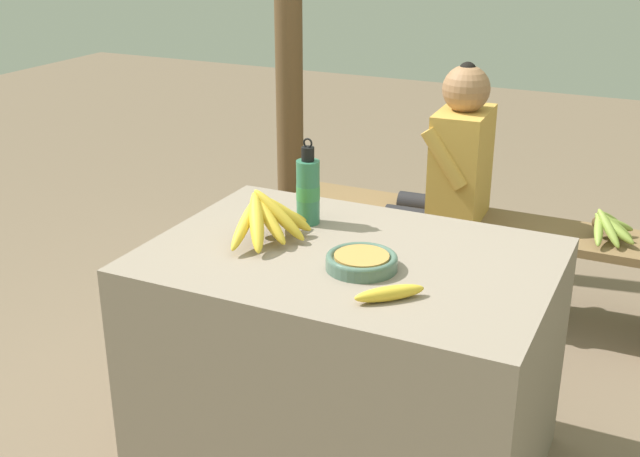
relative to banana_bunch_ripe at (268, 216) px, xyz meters
The scene contains 9 objects.
market_counter 0.51m from the banana_bunch_ripe, ahead, with size 1.17×0.82×0.73m.
banana_bunch_ripe is the anchor object (origin of this frame).
serving_bowl 0.35m from the banana_bunch_ripe, 12.24° to the right, with size 0.20×0.20×0.04m.
water_bottle 0.19m from the banana_bunch_ripe, 75.50° to the left, with size 0.08×0.08×0.28m.
loose_banana_front 0.53m from the banana_bunch_ripe, 24.98° to the right, with size 0.17×0.16×0.04m.
wooden_bench 1.33m from the banana_bunch_ripe, 73.74° to the left, with size 1.73×0.32×0.44m.
seated_vendor 1.20m from the banana_bunch_ripe, 79.65° to the left, with size 0.41×0.40×1.10m.
banana_bunch_green 1.51m from the banana_bunch_ripe, 54.21° to the left, with size 0.19×0.32×0.13m.
support_post_near 1.68m from the banana_bunch_ripe, 115.29° to the left, with size 0.13×0.13×2.22m.
Camera 1 is at (0.84, -1.96, 1.66)m, focal length 45.00 mm.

